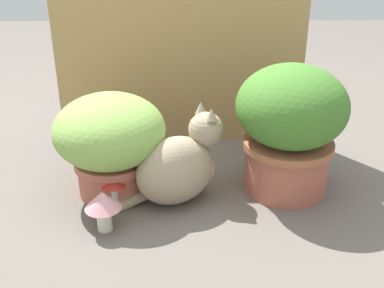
{
  "coord_description": "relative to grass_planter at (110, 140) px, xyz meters",
  "views": [
    {
      "loc": [
        0.12,
        -1.27,
        0.82
      ],
      "look_at": [
        0.13,
        0.07,
        0.18
      ],
      "focal_mm": 44.24,
      "sensor_mm": 36.0,
      "label": 1
    }
  ],
  "objects": [
    {
      "name": "grass_planter",
      "position": [
        0.0,
        0.0,
        0.0
      ],
      "size": [
        0.35,
        0.35,
        0.34
      ],
      "color": "#B05F4B",
      "rests_on": "ground"
    },
    {
      "name": "cardboard_backdrop",
      "position": [
        0.22,
        0.42,
        0.26
      ],
      "size": [
        0.95,
        0.03,
        0.9
      ],
      "primitive_type": "cube",
      "color": "tan",
      "rests_on": "ground"
    },
    {
      "name": "ground_plane",
      "position": [
        0.13,
        -0.08,
        -0.19
      ],
      "size": [
        6.0,
        6.0,
        0.0
      ],
      "primitive_type": "plane",
      "color": "#635B54"
    },
    {
      "name": "mushroom_ornament_red",
      "position": [
        0.02,
        -0.09,
        -0.11
      ],
      "size": [
        0.08,
        0.08,
        0.12
      ],
      "color": "silver",
      "rests_on": "ground"
    },
    {
      "name": "mushroom_ornament_pink",
      "position": [
        0.0,
        -0.21,
        -0.1
      ],
      "size": [
        0.11,
        0.11,
        0.13
      ],
      "color": "silver",
      "rests_on": "ground"
    },
    {
      "name": "leafy_planter",
      "position": [
        0.57,
        0.02,
        0.04
      ],
      "size": [
        0.35,
        0.35,
        0.42
      ],
      "color": "#AC5B47",
      "rests_on": "ground"
    },
    {
      "name": "cat",
      "position": [
        0.22,
        -0.05,
        -0.07
      ],
      "size": [
        0.38,
        0.28,
        0.32
      ],
      "color": "tan",
      "rests_on": "ground"
    }
  ]
}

